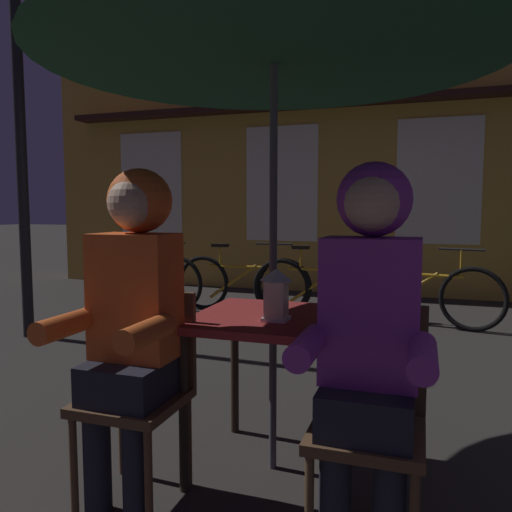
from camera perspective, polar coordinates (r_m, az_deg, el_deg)
name	(u,v)px	position (r m, az deg, el deg)	size (l,w,h in m)	color
ground_plane	(273,467)	(2.61, 1.89, -22.79)	(60.00, 60.00, 0.00)	#2D2B28
cafe_table	(273,336)	(2.38, 1.94, -9.09)	(0.72, 0.72, 0.74)	maroon
patio_umbrella	(274,20)	(2.45, 2.05, 25.13)	(2.10, 2.10, 2.31)	#4C4C51
lantern	(276,293)	(2.22, 2.30, -4.23)	(0.11, 0.11, 0.23)	white
chair_left	(141,382)	(2.28, -12.84, -13.74)	(0.40, 0.40, 0.87)	#513823
chair_right	(369,410)	(1.99, 12.67, -16.66)	(0.40, 0.40, 0.87)	#513823
person_left_hooded	(132,302)	(2.14, -13.83, -5.13)	(0.45, 0.56, 1.40)	black
person_right_hooded	(370,318)	(1.83, 12.73, -6.91)	(0.45, 0.56, 1.40)	black
shopfront_building	(361,80)	(7.88, 11.77, 18.91)	(10.00, 0.93, 6.20)	gold
street_lamp	(17,47)	(5.47, -25.45, 20.59)	(0.32, 0.32, 3.88)	black
bicycle_nearest	(144,279)	(6.47, -12.60, -2.61)	(1.68, 0.21, 0.84)	black
bicycle_second	(242,283)	(6.01, -1.55, -3.10)	(1.68, 0.08, 0.84)	black
bicycle_third	(325,287)	(5.77, 7.83, -3.50)	(1.68, 0.23, 0.84)	black
bicycle_fourth	(420,293)	(5.57, 18.07, -4.03)	(1.66, 0.39, 0.84)	black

